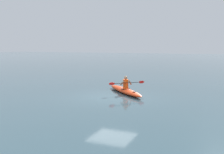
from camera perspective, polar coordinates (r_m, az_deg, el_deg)
The scene contains 3 objects.
ground_plane at distance 15.78m, azimuth 0.07°, elevation -4.24°, with size 160.00×160.00×0.00m, color #334C56.
kayak at distance 16.95m, azimuth 2.81°, elevation -2.93°, with size 3.65×3.66×0.31m.
kayaker at distance 16.75m, azimuth 3.00°, elevation -1.33°, with size 1.75×1.75×0.79m.
Camera 1 is at (-6.19, 14.19, 3.06)m, focal length 42.51 mm.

